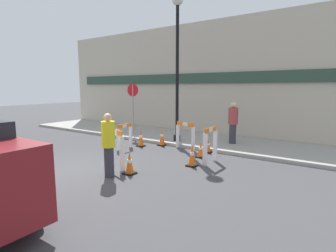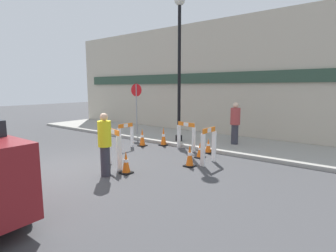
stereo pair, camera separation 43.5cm
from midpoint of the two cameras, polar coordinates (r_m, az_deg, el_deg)
ground_plane at (r=8.06m, az=-23.79°, el=-9.30°), size 60.00×60.00×0.00m
sidewalk_slab at (r=12.23m, az=0.93°, el=-2.41°), size 18.00×3.10×0.12m
storefront_facade at (r=13.41m, az=4.84°, el=10.07°), size 18.00×0.22×5.50m
streetlamp_post at (r=10.93m, az=0.87°, el=16.22°), size 0.44×0.44×5.84m
stop_sign at (r=12.62m, az=-8.63°, el=5.47°), size 0.60×0.10×2.40m
barricade_0 at (r=8.20m, az=7.68°, el=-4.05°), size 0.17×0.72×1.13m
barricade_1 at (r=9.96m, az=2.53°, el=-1.92°), size 0.87×0.31×1.05m
barricade_2 at (r=10.21m, az=-10.64°, el=-2.11°), size 0.14×0.73×0.98m
barricade_3 at (r=7.85m, az=-12.85°, el=-4.61°), size 0.80×0.37×1.15m
traffic_cone_0 at (r=7.91m, az=3.69°, el=-6.45°), size 0.30×0.30×0.68m
traffic_cone_1 at (r=7.31m, az=-10.06°, el=-8.01°), size 0.30×0.30×0.63m
traffic_cone_2 at (r=10.66m, az=-2.49°, el=-2.37°), size 0.30×0.30×0.75m
traffic_cone_3 at (r=9.62m, az=7.38°, el=-4.30°), size 0.30×0.30×0.52m
traffic_cone_4 at (r=10.60m, az=-7.13°, el=-2.58°), size 0.30×0.30×0.71m
traffic_cone_5 at (r=8.93m, az=5.73°, el=-5.24°), size 0.30×0.30×0.53m
person_worker at (r=7.06m, az=-14.57°, el=-3.68°), size 0.37×0.37×1.69m
person_pedestrian at (r=10.67m, az=12.84°, el=0.95°), size 0.39×0.39×1.66m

